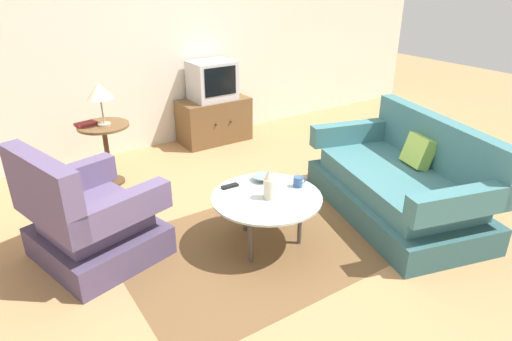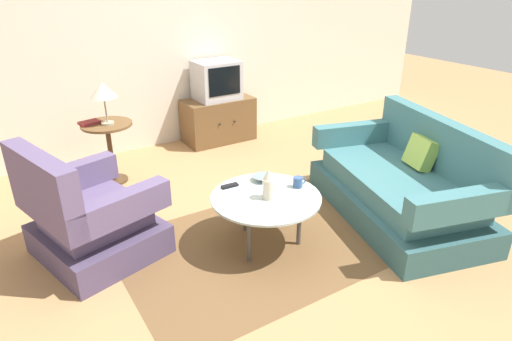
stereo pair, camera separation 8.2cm
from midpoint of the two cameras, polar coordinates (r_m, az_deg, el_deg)
name	(u,v)px [view 2 (the right image)]	position (r m, az deg, el deg)	size (l,w,h in m)	color
ground_plane	(266,235)	(3.81, 1.96, -8.33)	(16.00, 16.00, 0.00)	#AD7F51
back_wall	(146,35)	(5.57, -13.51, 16.52)	(9.00, 0.12, 2.70)	beige
area_rug	(265,243)	(3.71, 1.87, -9.34)	(2.30, 1.54, 0.00)	brown
armchair	(89,220)	(3.62, -20.11, -5.97)	(1.01, 1.06, 0.94)	#4B3E5C
couch	(403,186)	(4.20, 18.89, -1.94)	(1.36, 1.91, 0.87)	#325C60
coffee_table	(266,200)	(3.50, 1.94, -3.81)	(0.87, 0.87, 0.44)	#B2C6C1
side_table	(109,140)	(4.78, -17.92, 3.73)	(0.51, 0.51, 0.64)	brown
tv_stand	(218,120)	(5.80, -4.45, 6.50)	(0.89, 0.49, 0.56)	brown
television	(217,80)	(5.67, -4.67, 11.50)	(0.53, 0.43, 0.48)	#B7B7BC
table_lamp	(103,91)	(4.61, -18.59, 9.65)	(0.26, 0.26, 0.42)	#9E937A
vase	(269,185)	(3.40, 2.33, -1.83)	(0.10, 0.10, 0.25)	beige
mug	(298,182)	(3.63, 6.08, -1.49)	(0.12, 0.08, 0.09)	#335184
bowl	(263,178)	(3.72, 1.51, -1.00)	(0.18, 0.18, 0.04)	slate
tv_remote_dark	(230,186)	(3.62, -2.75, -1.98)	(0.14, 0.05, 0.02)	black
book	(89,123)	(4.76, -20.16, 5.79)	(0.22, 0.17, 0.03)	maroon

